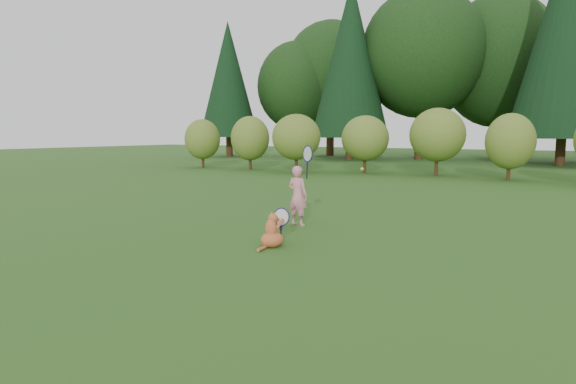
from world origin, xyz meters
The scene contains 6 objects.
ground centered at (0.00, 0.00, 0.00)m, with size 100.00×100.00×0.00m, color #224C15.
shrub_row centered at (0.00, 13.00, 1.40)m, with size 28.00×3.00×2.80m, color #597223, non-canonical shape.
woodland_backdrop centered at (0.00, 23.00, 7.50)m, with size 48.00×10.00×15.00m, color black, non-canonical shape.
child centered at (0.18, 1.21, 0.61)m, with size 0.65×0.38×1.74m.
cat centered at (0.68, -0.51, 0.28)m, with size 0.50×0.84×0.74m.
tennis_ball centered at (1.17, 2.03, 1.09)m, with size 0.06×0.06×0.06m.
Camera 1 is at (4.63, -6.83, 1.78)m, focal length 30.00 mm.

